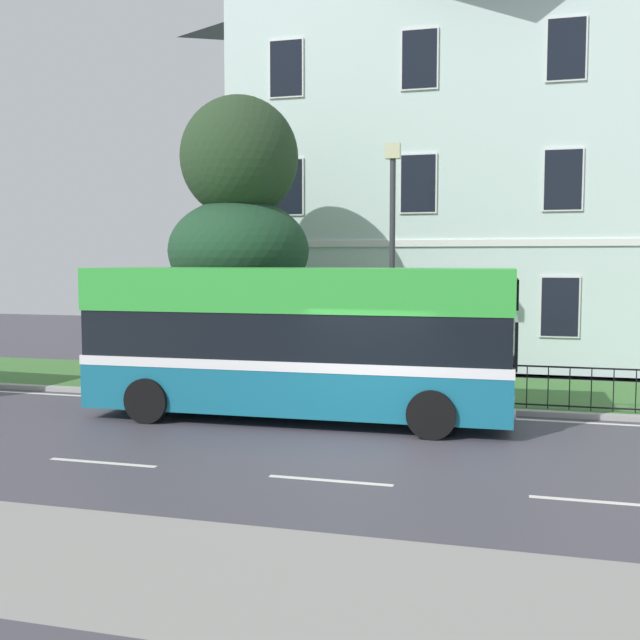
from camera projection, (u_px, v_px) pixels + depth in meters
ground_plane at (365, 442)px, 14.27m from camera, size 60.00×56.00×0.18m
georgian_townhouse at (495, 155)px, 25.58m from camera, size 16.73×8.42×13.76m
iron_verge_railing at (475, 383)px, 17.14m from camera, size 19.69×0.04×0.97m
evergreen_tree at (243, 267)px, 20.31m from camera, size 4.53×4.53×7.95m
single_decker_bus at (298, 340)px, 16.11m from camera, size 9.16×2.71×3.27m
street_lamp_post at (392, 251)px, 18.27m from camera, size 0.36×0.24×6.13m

